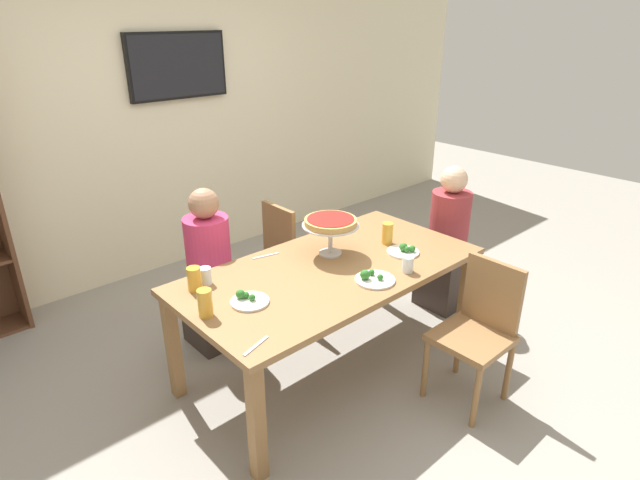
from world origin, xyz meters
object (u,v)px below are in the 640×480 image
Objects in this scene: dining_table at (331,278)px; beer_glass_amber_tall at (205,303)px; cutlery_fork_near at (256,346)px; cutlery_knife_near at (266,256)px; television at (178,66)px; chair_far_right at (291,250)px; beer_glass_amber_spare at (194,279)px; chair_near_right at (479,326)px; beer_glass_amber_short at (387,233)px; salad_plate_spare at (373,278)px; diner_head_east at (447,248)px; deep_dish_pizza_stand at (331,224)px; salad_plate_near_diner at (248,300)px; water_glass_clear_near at (408,264)px; salad_plate_far_diner at (404,251)px; diner_far_left at (211,280)px; water_glass_clear_far at (205,276)px.

beer_glass_amber_tall is at bearing 178.21° from dining_table.
cutlery_fork_near and cutlery_knife_near have the same top height.
television is 1.02× the size of chair_far_right.
dining_table is 2.18× the size of chair_far_right.
beer_glass_amber_spare is at bearing 71.20° from beer_glass_amber_tall.
beer_glass_amber_tall is (-1.33, 0.80, 0.33)m from chair_near_right.
beer_glass_amber_short reaches higher than cutlery_knife_near.
chair_near_right is 1.38m from cutlery_fork_near.
salad_plate_spare reaches higher than cutlery_knife_near.
dining_table is at bearing -1.79° from beer_glass_amber_tall.
diner_head_east reaches higher than beer_glass_amber_spare.
deep_dish_pizza_stand is 0.48m from salad_plate_spare.
salad_plate_near_diner is 0.99m from water_glass_clear_near.
beer_glass_amber_spare is (-0.97, -1.80, -0.96)m from television.
television is at bearing 5.15° from chair_near_right.
salad_plate_far_diner is 1.44× the size of beer_glass_amber_short.
diner_head_east reaches higher than salad_plate_spare.
chair_near_right reaches higher than dining_table.
salad_plate_near_diner is at bearing -168.68° from deep_dish_pizza_stand.
television is 2.87m from cutlery_fork_near.
diner_far_left is at bearing -114.71° from television.
cutlery_fork_near is 1.00× the size of cutlery_knife_near.
salad_plate_near_diner is at bearing 157.12° from salad_plate_spare.
cutlery_knife_near is at bearing 7.89° from water_glass_clear_far.
beer_glass_amber_tall reaches higher than water_glass_clear_near.
cutlery_knife_near is at bearing 9.25° from beer_glass_amber_spare.
salad_plate_far_diner is (0.28, -2.28, -1.01)m from television.
television is 4.91× the size of cutlery_knife_near.
television is 1.84m from chair_far_right.
cutlery_knife_near is (-0.51, 0.75, -0.05)m from water_glass_clear_near.
deep_dish_pizza_stand is 0.47m from cutlery_knife_near.
television reaches higher than water_glass_clear_far.
chair_far_right is (-0.91, 0.81, -0.01)m from diner_head_east.
dining_table is 2.39m from television.
diner_far_left reaches higher than beer_glass_amber_tall.
diner_head_east is 1.00× the size of diner_far_left.
water_glass_clear_near is at bearing -49.48° from dining_table.
cutlery_fork_near is (-0.42, -1.14, 0.25)m from diner_far_left.
diner_far_left reaches higher than water_glass_clear_near.
dining_table is 0.53m from salad_plate_far_diner.
dining_table is 10.54× the size of cutlery_fork_near.
salad_plate_spare is (-0.43, -0.12, -0.00)m from salad_plate_far_diner.
water_glass_clear_far is 0.71m from cutlery_fork_near.
beer_glass_amber_tall reaches higher than salad_plate_spare.
salad_plate_spare is at bearing -19.30° from beer_glass_amber_tall.
chair_near_right reaches higher than water_glass_clear_near.
beer_glass_amber_tall is 1.22m from water_glass_clear_near.
chair_far_right is 1.24m from beer_glass_amber_spare.
salad_plate_far_diner is at bearing -102.22° from beer_glass_amber_short.
chair_near_right is at bearing 29.52° from diner_far_left.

